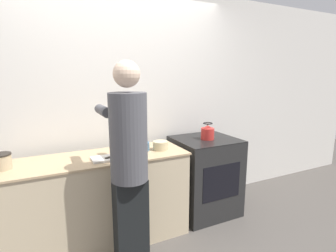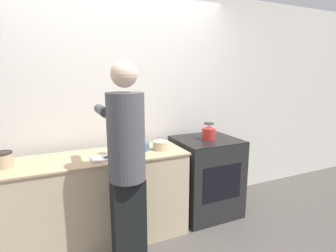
{
  "view_description": "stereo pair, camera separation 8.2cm",
  "coord_description": "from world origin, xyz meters",
  "px_view_note": "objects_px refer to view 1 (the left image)",
  "views": [
    {
      "loc": [
        -0.82,
        -2.14,
        1.65
      ],
      "look_at": [
        0.33,
        0.19,
        1.13
      ],
      "focal_mm": 28.0,
      "sensor_mm": 36.0,
      "label": 1
    },
    {
      "loc": [
        -0.75,
        -2.17,
        1.65
      ],
      "look_at": [
        0.33,
        0.19,
        1.13
      ],
      "focal_mm": 28.0,
      "sensor_mm": 36.0,
      "label": 2
    }
  ],
  "objects_px": {
    "canister_jar": "(2,162)",
    "bowl_prep": "(160,145)",
    "knife": "(114,156)",
    "cutting_board": "(110,158)",
    "kettle": "(208,132)",
    "person": "(129,162)",
    "oven": "(205,175)"
  },
  "relations": [
    {
      "from": "person",
      "to": "kettle",
      "type": "xyz_separation_m",
      "value": [
        1.11,
        0.53,
        0.03
      ]
    },
    {
      "from": "oven",
      "to": "canister_jar",
      "type": "bearing_deg",
      "value": -178.86
    },
    {
      "from": "cutting_board",
      "to": "bowl_prep",
      "type": "relative_size",
      "value": 2.18
    },
    {
      "from": "kettle",
      "to": "canister_jar",
      "type": "xyz_separation_m",
      "value": [
        -2.02,
        -0.01,
        -0.04
      ]
    },
    {
      "from": "knife",
      "to": "bowl_prep",
      "type": "height_order",
      "value": "bowl_prep"
    },
    {
      "from": "oven",
      "to": "person",
      "type": "relative_size",
      "value": 0.52
    },
    {
      "from": "person",
      "to": "kettle",
      "type": "bearing_deg",
      "value": 25.39
    },
    {
      "from": "person",
      "to": "bowl_prep",
      "type": "distance_m",
      "value": 0.68
    },
    {
      "from": "oven",
      "to": "canister_jar",
      "type": "height_order",
      "value": "canister_jar"
    },
    {
      "from": "cutting_board",
      "to": "bowl_prep",
      "type": "bearing_deg",
      "value": 6.91
    },
    {
      "from": "cutting_board",
      "to": "kettle",
      "type": "bearing_deg",
      "value": 6.13
    },
    {
      "from": "person",
      "to": "bowl_prep",
      "type": "bearing_deg",
      "value": 43.74
    },
    {
      "from": "person",
      "to": "kettle",
      "type": "distance_m",
      "value": 1.23
    },
    {
      "from": "kettle",
      "to": "bowl_prep",
      "type": "height_order",
      "value": "kettle"
    },
    {
      "from": "oven",
      "to": "person",
      "type": "distance_m",
      "value": 1.35
    },
    {
      "from": "person",
      "to": "cutting_board",
      "type": "height_order",
      "value": "person"
    },
    {
      "from": "kettle",
      "to": "canister_jar",
      "type": "height_order",
      "value": "kettle"
    },
    {
      "from": "person",
      "to": "bowl_prep",
      "type": "xyz_separation_m",
      "value": [
        0.49,
        0.47,
        -0.04
      ]
    },
    {
      "from": "canister_jar",
      "to": "bowl_prep",
      "type": "bearing_deg",
      "value": -2.16
    },
    {
      "from": "oven",
      "to": "cutting_board",
      "type": "height_order",
      "value": "oven"
    },
    {
      "from": "kettle",
      "to": "bowl_prep",
      "type": "distance_m",
      "value": 0.63
    },
    {
      "from": "bowl_prep",
      "to": "canister_jar",
      "type": "bearing_deg",
      "value": 177.84
    },
    {
      "from": "person",
      "to": "knife",
      "type": "bearing_deg",
      "value": 91.23
    },
    {
      "from": "knife",
      "to": "bowl_prep",
      "type": "bearing_deg",
      "value": -18.55
    },
    {
      "from": "cutting_board",
      "to": "kettle",
      "type": "distance_m",
      "value": 1.17
    },
    {
      "from": "knife",
      "to": "canister_jar",
      "type": "bearing_deg",
      "value": 147.55
    },
    {
      "from": "oven",
      "to": "person",
      "type": "height_order",
      "value": "person"
    },
    {
      "from": "kettle",
      "to": "canister_jar",
      "type": "distance_m",
      "value": 2.02
    },
    {
      "from": "oven",
      "to": "bowl_prep",
      "type": "relative_size",
      "value": 5.88
    },
    {
      "from": "cutting_board",
      "to": "knife",
      "type": "distance_m",
      "value": 0.04
    },
    {
      "from": "knife",
      "to": "cutting_board",
      "type": "bearing_deg",
      "value": 162.99
    },
    {
      "from": "person",
      "to": "kettle",
      "type": "relative_size",
      "value": 9.11
    }
  ]
}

